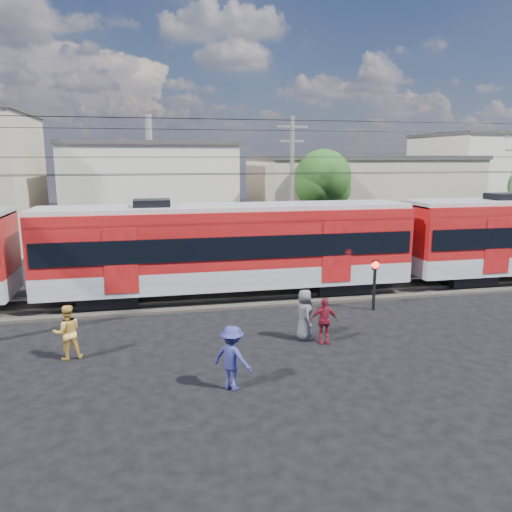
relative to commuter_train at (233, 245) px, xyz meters
name	(u,v)px	position (x,y,z in m)	size (l,w,h in m)	color
ground	(233,376)	(-1.34, -8.00, -2.40)	(120.00, 120.00, 0.00)	black
track_bed	(203,299)	(-1.34, 0.00, -2.34)	(70.00, 3.40, 0.12)	#2D2823
rail_near	(205,301)	(-1.34, -0.75, -2.22)	(70.00, 0.12, 0.12)	#59544C
rail_far	(202,292)	(-1.34, 0.75, -2.22)	(70.00, 0.12, 0.12)	#59544C
commuter_train	(233,245)	(0.00, 0.00, 0.00)	(50.30, 3.08, 4.17)	black
building_midwest	(151,190)	(-3.34, 19.00, 1.25)	(12.24, 12.24, 7.30)	beige
building_mideast	(357,196)	(12.66, 16.00, 0.75)	(16.32, 10.20, 6.30)	tan
building_east	(481,179)	(26.66, 20.00, 1.75)	(10.20, 10.20, 8.30)	beige
utility_pole_mid	(292,186)	(4.66, 7.00, 2.13)	(1.80, 0.24, 8.50)	slate
utility_pole_east	(512,188)	(18.66, 6.00, 1.88)	(1.80, 0.24, 8.00)	slate
tree_near	(325,181)	(7.85, 10.09, 2.26)	(3.82, 3.64, 6.72)	#382619
pedestrian_b	(67,332)	(-6.16, -5.65, -1.53)	(0.85, 0.66, 1.74)	gold
pedestrian_c	(232,358)	(-1.49, -8.75, -1.51)	(1.15, 0.66, 1.79)	navy
pedestrian_d	(324,321)	(2.09, -6.04, -1.61)	(0.93, 0.39, 1.59)	maroon
pedestrian_e	(304,315)	(1.56, -5.55, -1.52)	(0.87, 0.56, 1.77)	#4F4F54
crossing_signal	(375,276)	(5.37, -2.94, -0.95)	(0.31, 0.31, 2.10)	black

